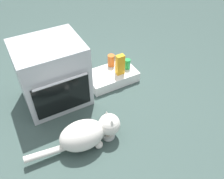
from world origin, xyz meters
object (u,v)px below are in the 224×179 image
object	(u,v)px
pantry_cabinet	(112,76)
cat	(88,133)
sauce_jar	(111,60)
food_bowl	(108,134)
oven	(52,74)
soda_can	(127,64)
juice_carton	(120,65)

from	to	relation	value
pantry_cabinet	cat	world-z (taller)	cat
pantry_cabinet	sauce_jar	bearing A→B (deg)	63.72
food_bowl	oven	bearing A→B (deg)	109.34
cat	soda_can	world-z (taller)	cat
food_bowl	sauce_jar	bearing A→B (deg)	60.01
food_bowl	juice_carton	distance (m)	0.82
food_bowl	soda_can	world-z (taller)	soda_can
pantry_cabinet	juice_carton	xyz separation A→B (m)	(0.07, -0.06, 0.18)
pantry_cabinet	soda_can	size ratio (longest dim) A/B	4.65
cat	soda_can	size ratio (longest dim) A/B	7.07
pantry_cabinet	food_bowl	bearing A→B (deg)	-120.60
soda_can	juice_carton	xyz separation A→B (m)	(-0.12, -0.04, 0.06)
sauce_jar	juice_carton	world-z (taller)	juice_carton
sauce_jar	pantry_cabinet	bearing A→B (deg)	-116.28
soda_can	pantry_cabinet	bearing A→B (deg)	174.60
pantry_cabinet	soda_can	bearing A→B (deg)	-5.40
cat	sauce_jar	distance (m)	1.02
cat	soda_can	distance (m)	1.02
soda_can	juice_carton	world-z (taller)	juice_carton
food_bowl	sauce_jar	distance (m)	0.94
oven	sauce_jar	bearing A→B (deg)	8.12
oven	pantry_cabinet	xyz separation A→B (m)	(0.65, -0.02, -0.28)
pantry_cabinet	juice_carton	size ratio (longest dim) A/B	2.32
oven	food_bowl	world-z (taller)	oven
sauce_jar	oven	bearing A→B (deg)	-171.88
sauce_jar	soda_can	bearing A→B (deg)	-44.93
oven	juice_carton	size ratio (longest dim) A/B	2.79
pantry_cabinet	juice_carton	distance (m)	0.20
food_bowl	soda_can	xyz separation A→B (m)	(0.60, 0.67, 0.15)
oven	sauce_jar	distance (m)	0.73
oven	cat	world-z (taller)	oven
oven	soda_can	distance (m)	0.86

